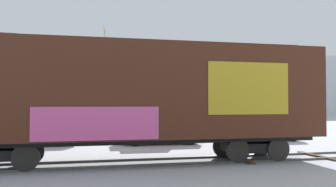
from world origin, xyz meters
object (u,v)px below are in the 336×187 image
flagpole (104,66)px  parked_car_green (32,129)px  freight_car (136,93)px  parked_car_silver (263,127)px  parked_car_black (159,128)px

flagpole → parked_car_green: size_ratio=1.60×
freight_car → parked_car_silver: freight_car is taller
parked_car_green → flagpole: bearing=51.0°
parked_car_black → parked_car_green: bearing=175.3°
freight_car → parked_car_black: (2.01, 6.31, -1.75)m
parked_car_silver → flagpole: bearing=152.4°
parked_car_black → parked_car_silver: (6.42, 0.50, -0.04)m
freight_car → flagpole: flagpole is taller
parked_car_black → flagpole: bearing=118.3°
parked_car_green → parked_car_black: 6.82m
freight_car → flagpole: size_ratio=1.89×
freight_car → parked_car_silver: size_ratio=3.23×
freight_car → parked_car_green: 8.55m
flagpole → parked_car_black: size_ratio=1.73×
parked_car_green → parked_car_silver: (13.21, -0.06, -0.06)m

